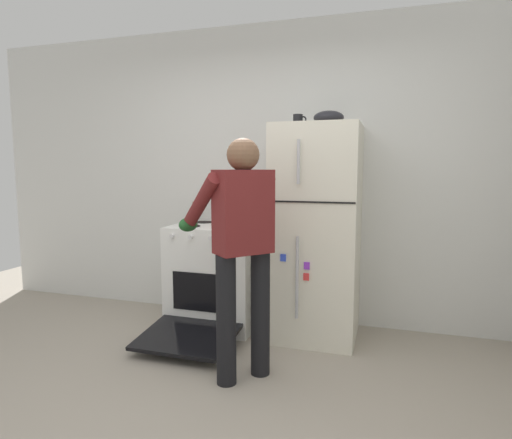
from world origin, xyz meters
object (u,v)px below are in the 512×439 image
Objects in this scene: refrigerator at (317,233)px; pepper_mill at (195,211)px; person_cook at (240,237)px; stove_range at (216,276)px; mixing_bowl at (329,118)px; red_pot at (231,220)px; coffee_mug at (298,120)px.

pepper_mill is (-1.20, 0.20, 0.12)m from refrigerator.
person_cook is at bearing -52.20° from pepper_mill.
mixing_bowl reaches higher than stove_range.
refrigerator reaches higher than person_cook.
coffee_mug is at bearing 10.12° from red_pot.
mixing_bowl is (1.28, -0.20, 0.81)m from pepper_mill.
mixing_bowl is at bearing 63.31° from person_cook.
mixing_bowl reaches higher than coffee_mug.
red_pot is at bearing -176.15° from refrigerator.
refrigerator is 1.22m from pepper_mill.
refrigerator is 7.31× the size of mixing_bowl.
refrigerator is at bearing 3.85° from red_pot.
mixing_bowl is at bearing 1.05° from stove_range.
coffee_mug is at bearing -8.36° from pepper_mill.
refrigerator is at bearing -9.49° from pepper_mill.
person_cook is 1.30m from mixing_bowl.
refrigerator is 1.00m from stove_range.
red_pot is 1.01m from coffee_mug.
person_cook is 4.76× the size of red_pot.
person_cook is 1.37m from pepper_mill.
refrigerator reaches higher than pepper_mill.
pepper_mill reaches higher than red_pot.
pepper_mill is (-0.84, 1.08, 0.04)m from person_cook.
mixing_bowl reaches higher than person_cook.
person_cook is 14.28× the size of coffee_mug.
refrigerator is at bearing -15.83° from coffee_mug.
coffee_mug is at bearing 78.79° from person_cook.
mixing_bowl is (0.98, 0.02, 1.37)m from stove_range.
stove_range is 5.07× the size of mixing_bowl.
coffee_mug is (0.72, 0.07, 1.36)m from stove_range.
stove_range is at bearing 168.65° from red_pot.
refrigerator is 15.67× the size of coffee_mug.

